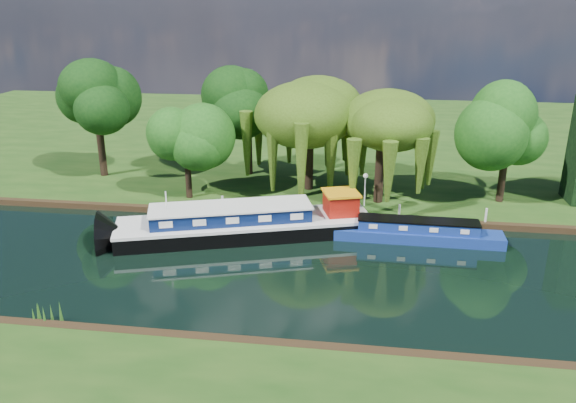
# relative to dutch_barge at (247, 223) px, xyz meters

# --- Properties ---
(ground) EXTENTS (120.00, 120.00, 0.00)m
(ground) POSITION_rel_dutch_barge_xyz_m (7.32, -4.72, -0.90)
(ground) COLOR black
(far_bank) EXTENTS (120.00, 52.00, 0.45)m
(far_bank) POSITION_rel_dutch_barge_xyz_m (7.32, 29.28, -0.67)
(far_bank) COLOR #183E10
(far_bank) RESTS_ON ground
(dutch_barge) EXTENTS (17.57, 8.92, 3.63)m
(dutch_barge) POSITION_rel_dutch_barge_xyz_m (0.00, 0.00, 0.00)
(dutch_barge) COLOR black
(dutch_barge) RESTS_ON ground
(narrowboat) EXTENTS (11.20, 2.08, 1.63)m
(narrowboat) POSITION_rel_dutch_barge_xyz_m (11.39, 0.70, -0.32)
(narrowboat) COLOR navy
(narrowboat) RESTS_ON ground
(red_dinghy) EXTENTS (3.60, 2.81, 0.68)m
(red_dinghy) POSITION_rel_dutch_barge_xyz_m (-5.02, 0.58, -0.90)
(red_dinghy) COLOR maroon
(red_dinghy) RESTS_ON ground
(willow_left) EXTENTS (7.18, 7.18, 8.61)m
(willow_left) POSITION_rel_dutch_barge_xyz_m (3.22, 9.28, 5.80)
(willow_left) COLOR black
(willow_left) RESTS_ON far_bank
(willow_right) EXTENTS (6.27, 6.27, 7.64)m
(willow_right) POSITION_rel_dutch_barge_xyz_m (8.86, 6.89, 5.12)
(willow_right) COLOR black
(willow_right) RESTS_ON far_bank
(tree_far_left) EXTENTS (4.40, 4.40, 7.09)m
(tree_far_left) POSITION_rel_dutch_barge_xyz_m (-5.92, 5.83, 4.42)
(tree_far_left) COLOR black
(tree_far_left) RESTS_ON far_bank
(tree_far_back) EXTENTS (5.42, 5.42, 9.12)m
(tree_far_back) POSITION_rel_dutch_barge_xyz_m (-15.25, 10.56, 5.91)
(tree_far_back) COLOR black
(tree_far_back) RESTS_ON far_bank
(tree_far_mid) EXTENTS (5.29, 5.29, 8.66)m
(tree_far_mid) POSITION_rel_dutch_barge_xyz_m (-2.52, 12.78, 5.52)
(tree_far_mid) COLOR black
(tree_far_mid) RESTS_ON far_bank
(tree_far_right) EXTENTS (4.86, 4.86, 7.95)m
(tree_far_right) POSITION_rel_dutch_barge_xyz_m (18.21, 8.31, 5.03)
(tree_far_right) COLOR black
(tree_far_right) RESTS_ON far_bank
(lamppost) EXTENTS (0.36, 0.36, 2.56)m
(lamppost) POSITION_rel_dutch_barge_xyz_m (7.82, 5.78, 1.52)
(lamppost) COLOR silver
(lamppost) RESTS_ON far_bank
(mooring_posts) EXTENTS (19.16, 0.16, 1.00)m
(mooring_posts) POSITION_rel_dutch_barge_xyz_m (6.82, 3.68, 0.05)
(mooring_posts) COLOR silver
(mooring_posts) RESTS_ON far_bank
(reeds_near) EXTENTS (33.70, 1.50, 1.10)m
(reeds_near) POSITION_rel_dutch_barge_xyz_m (14.20, -12.29, -0.35)
(reeds_near) COLOR #215416
(reeds_near) RESTS_ON ground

